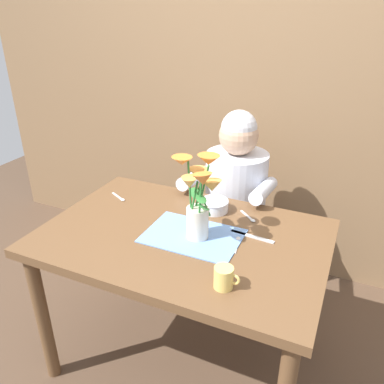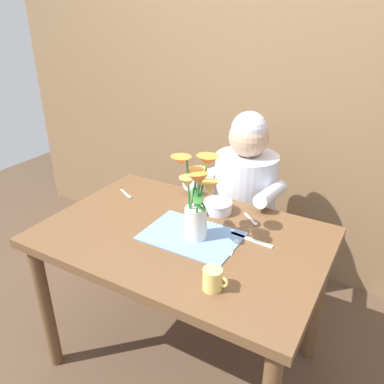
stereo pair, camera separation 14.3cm
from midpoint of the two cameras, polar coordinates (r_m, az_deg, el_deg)
ground_plane at (r=2.14m, az=0.83°, el=-23.23°), size 6.00×6.00×0.00m
wood_panel_backdrop at (r=2.40m, az=13.91°, el=16.36°), size 4.00×0.10×2.50m
dining_table at (r=1.71m, az=0.97°, el=-8.94°), size 1.20×0.80×0.74m
seated_person at (r=2.22m, az=9.47°, el=-2.89°), size 0.45×0.47×1.14m
striped_placemat at (r=1.64m, az=2.52°, el=-6.46°), size 0.40×0.28×0.00m
flower_vase at (r=1.53m, az=3.50°, el=-0.54°), size 0.24×0.23×0.36m
ceramic_bowl at (r=1.81m, az=6.11°, el=-2.13°), size 0.14×0.14×0.06m
dinner_knife at (r=1.64m, az=11.25°, el=-7.00°), size 0.19×0.03×0.00m
tea_cup at (r=1.35m, az=6.23°, el=-12.78°), size 0.09×0.07×0.08m
spoon_0 at (r=1.99m, az=-7.51°, el=-0.48°), size 0.11×0.07×0.01m
spoon_1 at (r=1.59m, az=8.96°, el=-7.74°), size 0.04×0.12×0.01m
spoon_2 at (r=1.77m, az=11.21°, el=-4.27°), size 0.10×0.09×0.01m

